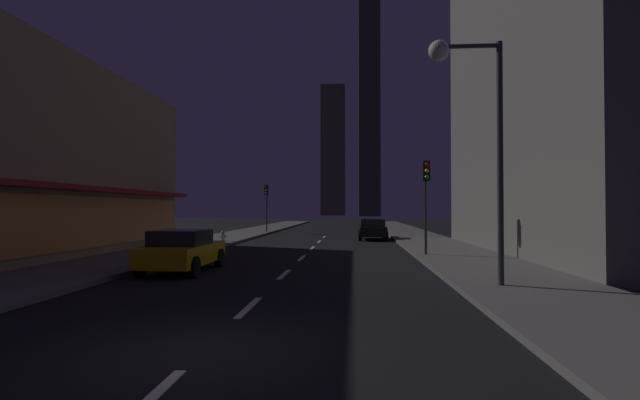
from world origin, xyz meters
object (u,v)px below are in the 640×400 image
Objects in this scene: fire_hydrant_far_left at (223,236)px; traffic_light_far_left at (266,197)px; car_parked_near at (183,250)px; car_parked_far at (373,229)px; street_lamp_right at (468,101)px; traffic_light_near_right at (426,186)px.

fire_hydrant_far_left is 12.85m from traffic_light_far_left.
traffic_light_far_left is (-1.90, 25.70, 2.45)m from car_parked_near.
car_parked_far is at bearing -42.23° from traffic_light_far_left.
street_lamp_right is (11.28, -16.20, 4.61)m from fire_hydrant_far_left.
car_parked_far is 10.43m from fire_hydrant_far_left.
traffic_light_far_left reaches higher than fire_hydrant_far_left.
car_parked_near is 10.43m from street_lamp_right.
street_lamp_right is at bearing -69.27° from traffic_light_far_left.
car_parked_near is 0.64× the size of street_lamp_right.
fire_hydrant_far_left is 14.11m from traffic_light_near_right.
car_parked_near is at bearing -85.77° from traffic_light_far_left.
fire_hydrant_far_left is at bearing 145.47° from traffic_light_near_right.
traffic_light_near_right is (9.10, 5.30, 2.45)m from car_parked_near.
car_parked_far is at bearing 98.90° from traffic_light_near_right.
traffic_light_near_right reaches higher than fire_hydrant_far_left.
traffic_light_near_right and traffic_light_far_left have the same top height.
car_parked_near is at bearing 161.20° from street_lamp_right.
car_parked_far is (7.20, 17.44, 0.00)m from car_parked_near.
fire_hydrant_far_left is 0.16× the size of traffic_light_far_left.
car_parked_far is 21.02m from street_lamp_right.
fire_hydrant_far_left is at bearing 99.93° from car_parked_near.
traffic_light_far_left is at bearing 137.77° from car_parked_far.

